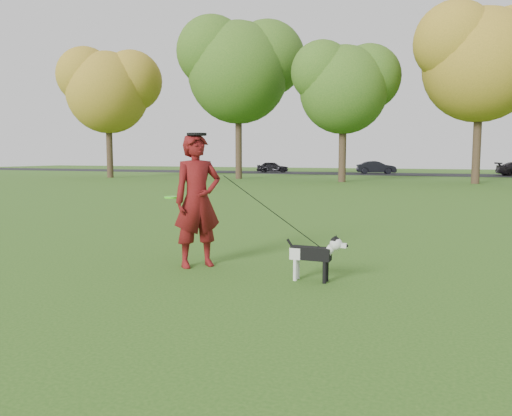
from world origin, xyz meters
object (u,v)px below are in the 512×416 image
at_px(man, 198,201).
at_px(car_mid, 376,167).
at_px(dog, 316,253).
at_px(car_left, 273,167).

distance_m(man, car_mid, 40.07).
height_order(dog, car_mid, car_mid).
bearing_deg(car_left, man, -173.41).
distance_m(car_left, car_mid, 10.12).
bearing_deg(car_left, dog, -171.04).
xyz_separation_m(dog, car_mid, (-5.00, 40.19, 0.20)).
relative_size(dog, car_mid, 0.25).
height_order(car_left, car_mid, car_mid).
height_order(man, car_left, man).
relative_size(man, car_mid, 0.58).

